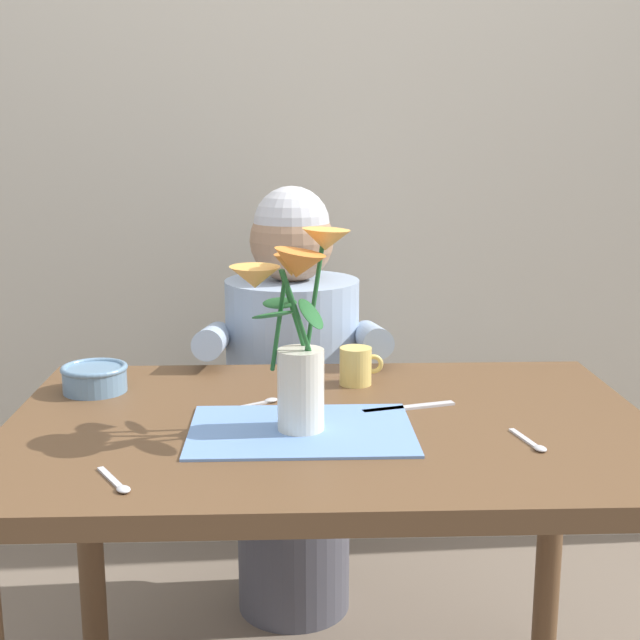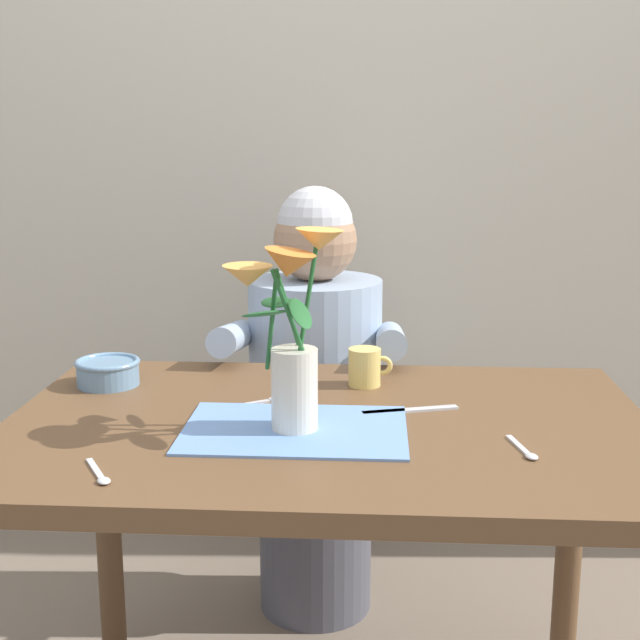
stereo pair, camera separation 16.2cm
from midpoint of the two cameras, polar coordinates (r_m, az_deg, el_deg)
The scene contains 11 objects.
wood_panel_backdrop at distance 2.58m, azimuth 3.67°, elevation 11.92°, with size 4.00×0.10×2.50m, color beige.
dining_table at distance 1.65m, azimuth 3.31°, elevation -9.85°, with size 1.20×0.80×0.74m.
seated_person at distance 2.26m, azimuth 1.74°, elevation -5.83°, with size 0.45×0.47×1.14m.
striped_placemat at distance 1.56m, azimuth 1.33°, elevation -7.27°, with size 0.40×0.28×0.01m, color #6B93D1.
flower_vase at distance 1.50m, azimuth 1.05°, elevation -0.48°, with size 0.23×0.20×0.36m.
ceramic_bowl at distance 1.86m, azimuth -11.40°, elevation -3.36°, with size 0.14×0.14×0.06m.
dinner_knife at distance 1.68m, azimuth 8.73°, elevation -5.94°, with size 0.19×0.02×0.01m, color silver.
coffee_cup at distance 1.83m, azimuth 5.54°, elevation -3.14°, with size 0.09×0.07×0.08m.
spoon_0 at distance 1.72m, azimuth -1.08°, elevation -5.40°, with size 0.11×0.08×0.01m.
spoon_1 at distance 1.38m, azimuth -11.03°, elevation -10.08°, with size 0.07×0.11×0.01m.
spoon_2 at distance 1.52m, azimuth 16.42°, elevation -8.35°, with size 0.04×0.12×0.01m.
Camera 2 is at (0.09, -1.53, 1.26)m, focal length 48.62 mm.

